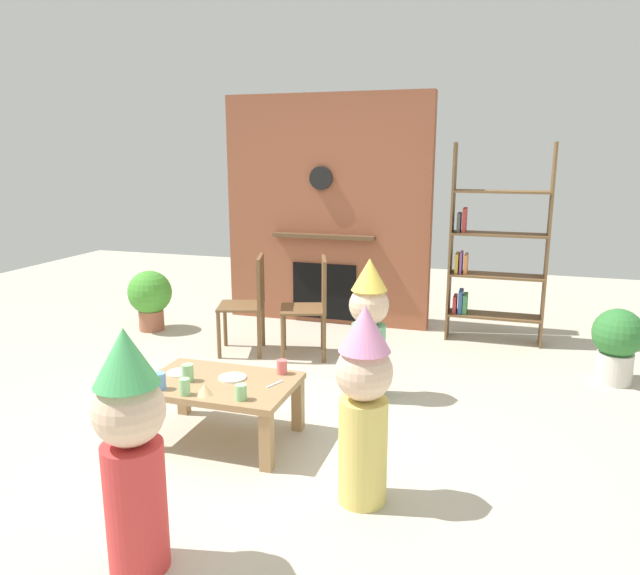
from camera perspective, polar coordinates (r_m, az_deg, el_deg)
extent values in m
plane|color=#BCB29E|center=(4.12, -3.75, -13.18)|extent=(12.00, 12.00, 0.00)
cube|color=#935138|center=(6.34, 0.68, 7.32)|extent=(2.20, 0.18, 2.40)
cube|color=black|center=(6.38, 0.40, -0.38)|extent=(0.70, 0.02, 0.60)
cube|color=brown|center=(6.24, 0.30, 4.92)|extent=(1.10, 0.10, 0.04)
cylinder|color=black|center=(6.21, 0.09, 10.45)|extent=(0.24, 0.04, 0.24)
cube|color=brown|center=(5.93, 12.47, 4.22)|extent=(0.02, 0.28, 1.90)
cube|color=brown|center=(5.92, 20.98, 3.66)|extent=(0.02, 0.28, 1.90)
cube|color=brown|center=(6.05, 16.30, -2.61)|extent=(0.86, 0.28, 0.02)
cube|color=brown|center=(5.96, 16.54, 1.10)|extent=(0.86, 0.28, 0.02)
cube|color=brown|center=(5.90, 16.79, 4.91)|extent=(0.86, 0.28, 0.02)
cube|color=brown|center=(5.86, 17.04, 8.79)|extent=(0.86, 0.28, 0.02)
cube|color=#B23333|center=(6.04, 12.82, -1.52)|extent=(0.03, 0.20, 0.17)
cube|color=#3359A5|center=(6.03, 13.34, -1.28)|extent=(0.04, 0.20, 0.22)
cube|color=#3F8C4C|center=(6.03, 13.75, -1.48)|extent=(0.04, 0.20, 0.19)
cube|color=gold|center=(5.96, 13.01, 2.33)|extent=(0.03, 0.20, 0.19)
cube|color=#8C4C99|center=(5.95, 13.39, 2.38)|extent=(0.02, 0.20, 0.21)
cube|color=#D87F3F|center=(5.95, 13.83, 2.26)|extent=(0.03, 0.20, 0.19)
cube|color=#4C4C51|center=(5.90, 13.20, 6.11)|extent=(0.03, 0.20, 0.18)
cube|color=#B23333|center=(5.89, 13.70, 6.31)|extent=(0.03, 0.20, 0.23)
cube|color=#9E7A51|center=(3.85, -9.60, -9.13)|extent=(0.94, 0.64, 0.04)
cube|color=#9E7A51|center=(3.92, -17.04, -12.26)|extent=(0.07, 0.07, 0.35)
cube|color=#9E7A51|center=(3.54, -5.15, -14.52)|extent=(0.07, 0.07, 0.35)
cube|color=#9E7A51|center=(4.34, -12.97, -9.52)|extent=(0.07, 0.07, 0.35)
cube|color=#9E7A51|center=(4.00, -2.12, -11.14)|extent=(0.07, 0.07, 0.35)
cylinder|color=#669EE0|center=(3.78, -15.09, -8.67)|extent=(0.07, 0.07, 0.10)
cylinder|color=#8CD18C|center=(3.54, -7.59, -9.92)|extent=(0.07, 0.07, 0.09)
cylinder|color=#8CD18C|center=(3.67, -12.84, -9.26)|extent=(0.06, 0.06, 0.10)
cylinder|color=#8CD18C|center=(3.87, -12.57, -7.98)|extent=(0.07, 0.07, 0.11)
cylinder|color=#E5666B|center=(3.91, -3.67, -7.61)|extent=(0.07, 0.07, 0.09)
cylinder|color=white|center=(4.02, -13.29, -7.95)|extent=(0.17, 0.17, 0.01)
cylinder|color=white|center=(3.88, -8.39, -8.54)|extent=(0.18, 0.18, 0.01)
cone|color=#EAC68C|center=(3.65, -11.01, -9.58)|extent=(0.10, 0.10, 0.07)
cube|color=silver|center=(3.75, -4.37, -9.22)|extent=(0.07, 0.15, 0.01)
cylinder|color=#D13838|center=(2.87, -17.22, -19.42)|extent=(0.27, 0.27, 0.59)
sphere|color=beige|center=(2.66, -17.86, -11.17)|extent=(0.31, 0.31, 0.31)
cone|color=#4CB766|center=(2.58, -18.22, -6.30)|extent=(0.28, 0.28, 0.24)
cylinder|color=#E0CC66|center=(3.21, 4.12, -15.33)|extent=(0.26, 0.26, 0.57)
sphere|color=beige|center=(3.04, 4.25, -8.09)|extent=(0.30, 0.30, 0.30)
cone|color=pink|center=(2.96, 4.33, -3.92)|extent=(0.27, 0.27, 0.24)
cylinder|color=#66B27F|center=(4.48, 4.62, -7.04)|extent=(0.25, 0.25, 0.57)
sphere|color=beige|center=(4.35, 4.72, -1.69)|extent=(0.29, 0.29, 0.29)
cone|color=#F2D14C|center=(4.30, 4.78, 1.27)|extent=(0.26, 0.26, 0.24)
cube|color=brown|center=(5.47, -7.60, -1.76)|extent=(0.50, 0.50, 0.02)
cube|color=brown|center=(5.39, -5.72, 0.65)|extent=(0.15, 0.39, 0.45)
cylinder|color=brown|center=(5.72, -9.09, -3.48)|extent=(0.04, 0.04, 0.43)
cylinder|color=brown|center=(5.38, -9.68, -4.55)|extent=(0.04, 0.04, 0.43)
cylinder|color=brown|center=(5.68, -5.49, -3.51)|extent=(0.04, 0.04, 0.43)
cylinder|color=brown|center=(5.33, -5.86, -4.59)|extent=(0.04, 0.04, 0.43)
cube|color=brown|center=(5.31, -1.62, -2.07)|extent=(0.51, 0.51, 0.02)
cube|color=brown|center=(5.26, 0.38, 0.42)|extent=(0.16, 0.39, 0.45)
cylinder|color=brown|center=(5.55, -3.47, -3.86)|extent=(0.04, 0.04, 0.43)
cylinder|color=brown|center=(5.21, -3.59, -4.99)|extent=(0.04, 0.04, 0.43)
cylinder|color=brown|center=(5.55, 0.26, -3.83)|extent=(0.04, 0.04, 0.43)
cylinder|color=brown|center=(5.21, 0.39, -4.96)|extent=(0.04, 0.04, 0.43)
cylinder|color=beige|center=(5.33, 26.37, -6.91)|extent=(0.28, 0.28, 0.25)
sphere|color=#317835|center=(5.25, 26.67, -3.93)|extent=(0.39, 0.39, 0.39)
cylinder|color=#9E5B42|center=(6.43, -15.85, -3.01)|extent=(0.25, 0.25, 0.21)
sphere|color=green|center=(6.36, -16.01, -0.45)|extent=(0.45, 0.45, 0.45)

